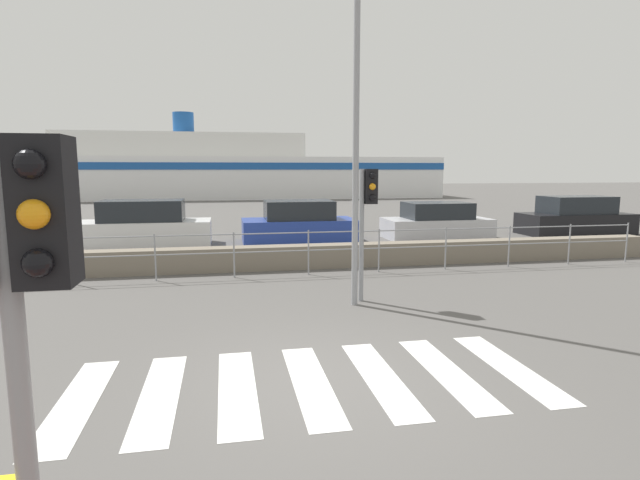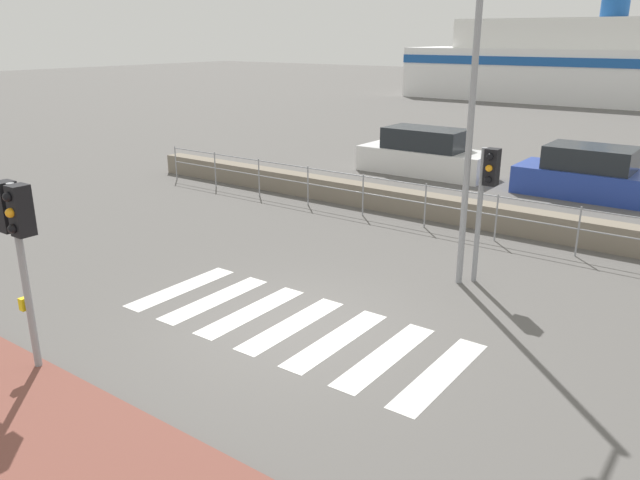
# 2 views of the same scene
# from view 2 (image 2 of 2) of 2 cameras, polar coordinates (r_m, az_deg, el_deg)

# --- Properties ---
(ground_plane) EXTENTS (160.00, 160.00, 0.00)m
(ground_plane) POSITION_cam_2_polar(r_m,az_deg,el_deg) (10.43, -2.04, -7.95)
(ground_plane) COLOR #565451
(sidewalk_brick) EXTENTS (24.00, 1.80, 0.12)m
(sidewalk_brick) POSITION_cam_2_polar(r_m,az_deg,el_deg) (8.06, -21.25, -17.49)
(sidewalk_brick) COLOR brown
(sidewalk_brick) RESTS_ON ground_plane
(crosswalk) EXTENTS (5.85, 2.40, 0.01)m
(crosswalk) POSITION_cam_2_polar(r_m,az_deg,el_deg) (10.50, -2.56, -7.76)
(crosswalk) COLOR silver
(crosswalk) RESTS_ON ground_plane
(seawall) EXTENTS (22.43, 0.55, 0.62)m
(seawall) POSITION_cam_2_polar(r_m,az_deg,el_deg) (16.24, 13.83, 2.37)
(seawall) COLOR slate
(seawall) RESTS_ON ground_plane
(harbor_fence) EXTENTS (20.22, 0.04, 1.12)m
(harbor_fence) POSITION_cam_2_polar(r_m,az_deg,el_deg) (15.35, 12.68, 3.21)
(harbor_fence) COLOR gray
(harbor_fence) RESTS_ON ground_plane
(traffic_light_near) EXTENTS (0.58, 0.41, 2.78)m
(traffic_light_near) POSITION_cam_2_polar(r_m,az_deg,el_deg) (9.18, -25.98, 1.00)
(traffic_light_near) COLOR gray
(traffic_light_near) RESTS_ON ground_plane
(traffic_light_far) EXTENTS (0.34, 0.32, 2.63)m
(traffic_light_far) POSITION_cam_2_polar(r_m,az_deg,el_deg) (12.05, 15.00, 4.83)
(traffic_light_far) COLOR gray
(traffic_light_far) RESTS_ON ground_plane
(streetlamp) EXTENTS (0.32, 1.23, 6.42)m
(streetlamp) POSITION_cam_2_polar(r_m,az_deg,el_deg) (11.45, 13.49, 14.54)
(streetlamp) COLOR gray
(streetlamp) RESTS_ON ground_plane
(parked_car_white) EXTENTS (4.55, 1.73, 1.58)m
(parked_car_white) POSITION_cam_2_polar(r_m,az_deg,el_deg) (22.06, 9.54, 7.72)
(parked_car_white) COLOR silver
(parked_car_white) RESTS_ON ground_plane
(parked_car_blue) EXTENTS (4.07, 1.90, 1.50)m
(parked_car_blue) POSITION_cam_2_polar(r_m,az_deg,el_deg) (20.28, 23.33, 5.47)
(parked_car_blue) COLOR #233D9E
(parked_car_blue) RESTS_ON ground_plane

